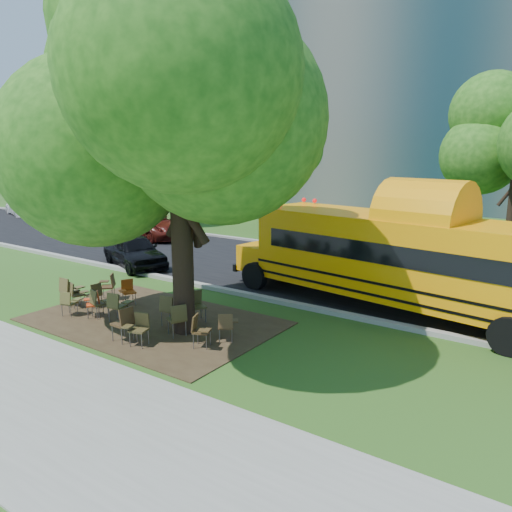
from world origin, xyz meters
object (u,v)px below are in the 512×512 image
Objects in this scene: main_tree at (178,111)px; bg_car_white at (23,206)px; chair_15 at (178,317)px; pedestrian_b at (133,204)px; chair_3 at (94,302)px; chair_10 at (128,289)px; chair_0 at (69,289)px; chair_8 at (95,293)px; chair_7 at (199,328)px; bg_car_silver at (68,217)px; school_bus at (419,261)px; chair_9 at (109,284)px; chair_2 at (69,301)px; chair_13 at (227,324)px; chair_6 at (125,320)px; chair_4 at (117,304)px; chair_12 at (196,303)px; pedestrian_a at (141,207)px; chair_14 at (98,301)px; chair_5 at (139,326)px; bg_car_red at (150,225)px; chair_1 at (76,292)px; black_car at (134,250)px; chair_11 at (170,307)px.

bg_car_white is (-25.78, 10.74, -5.11)m from main_tree.
chair_15 is (0.08, -0.32, -5.18)m from main_tree.
main_tree is 24.57m from pedestrian_b.
chair_10 reaches higher than chair_3.
chair_0 is (-4.47, -0.41, -5.16)m from main_tree.
chair_15 is at bearing -91.50° from chair_8.
bg_car_silver reaches higher than chair_7.
school_bus is 13.55× the size of chair_9.
pedestrian_b is at bearing 132.95° from chair_0.
chair_13 is (5.01, 1.08, 0.01)m from chair_2.
chair_2 is at bearing 84.82° from chair_6.
chair_9 is (-1.87, 1.25, 0.00)m from chair_4.
chair_12 is at bearing 11.26° from chair_2.
pedestrian_a is (-15.48, 14.76, 0.38)m from chair_6.
chair_14 is at bearing -34.40° from chair_12.
school_bus is 15.08× the size of chair_8.
pedestrian_a is (-12.56, 13.42, 0.47)m from chair_8.
chair_0 is at bearing -29.65° from chair_5.
chair_5 is 0.94× the size of chair_15.
chair_4 is at bearing 64.60° from chair_10.
bg_car_red reaches higher than chair_13.
chair_7 is at bearing -152.85° from chair_13.
chair_3 is (0.67, 0.39, 0.00)m from chair_2.
chair_3 is 0.91× the size of chair_14.
chair_2 is 0.91× the size of chair_14.
chair_12 is at bearing 15.88° from chair_0.
chair_7 is at bearing -168.45° from chair_5.
chair_1 is at bearing 167.14° from chair_4.
chair_6 reaches higher than chair_0.
black_car is 0.92× the size of bg_car_white.
chair_1 is 1.34m from chair_14.
chair_10 is at bearing 118.80° from chair_4.
chair_8 is at bearing 159.98° from chair_9.
chair_9 is 0.46× the size of pedestrian_a.
chair_7 is 1.06× the size of chair_13.
chair_5 is 28.18m from bg_car_white.
chair_6 reaches higher than chair_9.
chair_6 reaches higher than chair_13.
chair_6 is (3.36, -0.97, 0.07)m from chair_1.
chair_13 is 0.20× the size of black_car.
chair_3 is 2.32m from chair_6.
chair_14 is at bearing -119.88° from black_car.
bg_car_white is (-21.30, 11.15, 0.05)m from chair_0.
chair_12 is (3.69, 0.03, 0.01)m from chair_9.
chair_15 is 20.64m from bg_car_silver.
chair_3 is at bearing 176.68° from chair_9.
school_bus is 6.54m from chair_12.
chair_11 is 19.82m from bg_car_silver.
pedestrian_a is (9.51, 2.66, 0.33)m from bg_car_white.
chair_2 is 0.92m from chair_14.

